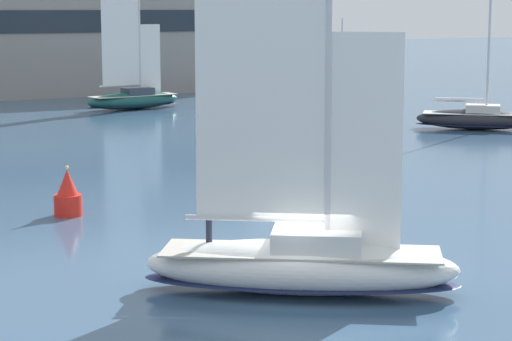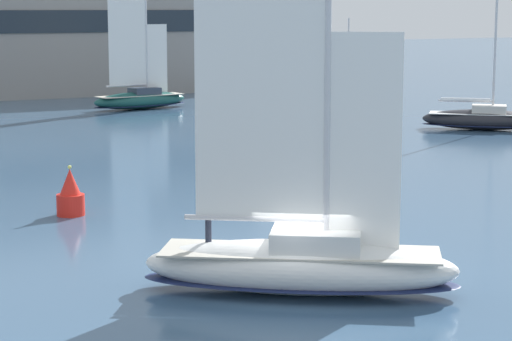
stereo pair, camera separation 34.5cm
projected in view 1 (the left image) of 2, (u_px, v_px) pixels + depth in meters
name	position (u px, v px, depth m)	size (l,w,h in m)	color
ground_plane	(301.00, 293.00, 30.80)	(400.00, 400.00, 0.00)	#385675
waterfront_building	(93.00, 23.00, 104.24)	(29.69, 16.23, 14.07)	gray
sailboat_main	(301.00, 259.00, 30.63)	(9.66, 7.73, 13.45)	white
sailboat_moored_mid_channel	(338.00, 107.00, 82.66)	(5.79, 3.96, 7.82)	#232328
sailboat_moored_far_slip	(477.00, 118.00, 71.71)	(8.17, 7.45, 11.90)	#232328
sailboat_moored_outer_mooring	(134.00, 98.00, 85.98)	(9.14, 3.81, 12.19)	#194C47
channel_buoy	(68.00, 196.00, 42.04)	(1.19, 1.19, 2.15)	red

